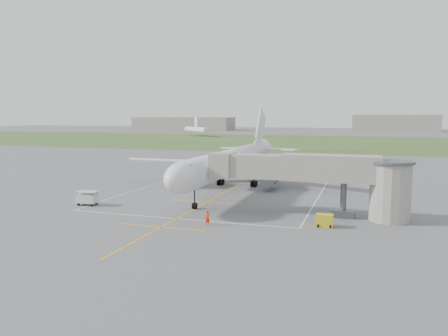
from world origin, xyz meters
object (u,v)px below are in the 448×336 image
(jet_bridge, at_px, (324,176))
(baggage_cart, at_px, (87,198))
(ramp_worker_wing, at_px, (195,184))
(gpu_unit, at_px, (324,221))
(airliner, at_px, (230,162))
(ramp_worker_nose, at_px, (207,218))

(jet_bridge, xyz_separation_m, baggage_cart, (-30.01, -3.13, -3.81))
(ramp_worker_wing, bearing_deg, gpu_unit, -162.65)
(airliner, relative_size, baggage_cart, 17.20)
(gpu_unit, xyz_separation_m, baggage_cart, (-30.66, 1.81, 0.27))
(ramp_worker_nose, bearing_deg, gpu_unit, 21.36)
(baggage_cart, bearing_deg, ramp_worker_wing, 56.77)
(jet_bridge, height_order, ramp_worker_nose, jet_bridge)
(airliner, xyz_separation_m, baggage_cart, (-14.29, -17.38, -3.46))
(airliner, distance_m, ramp_worker_wing, 6.68)
(airliner, distance_m, baggage_cart, 22.77)
(gpu_unit, height_order, ramp_worker_nose, ramp_worker_nose)
(baggage_cart, distance_m, ramp_worker_nose, 19.36)
(jet_bridge, height_order, gpu_unit, jet_bridge)
(jet_bridge, xyz_separation_m, ramp_worker_wing, (-21.09, 12.45, -3.90))
(gpu_unit, xyz_separation_m, ramp_worker_wing, (-21.73, 17.39, 0.18))
(baggage_cart, relative_size, ramp_worker_nose, 1.70)
(baggage_cart, relative_size, ramp_worker_wing, 1.61)
(ramp_worker_wing, bearing_deg, baggage_cart, 116.21)
(jet_bridge, xyz_separation_m, ramp_worker_nose, (-11.33, -8.21, -3.95))
(airliner, xyz_separation_m, ramp_worker_wing, (-5.36, -1.80, -3.55))
(gpu_unit, height_order, baggage_cart, baggage_cart)
(baggage_cart, xyz_separation_m, ramp_worker_wing, (8.93, 15.58, -0.09))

